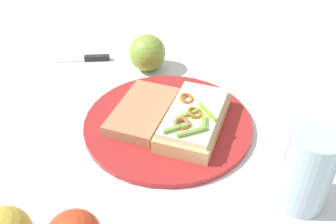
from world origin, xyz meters
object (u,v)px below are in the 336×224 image
(sandwich, at_px, (194,119))
(drinking_glass, at_px, (307,171))
(apple_0, at_px, (147,53))
(knife, at_px, (90,59))
(plate, at_px, (168,123))
(bread_slice_side, at_px, (143,111))

(sandwich, bearing_deg, drinking_glass, 62.06)
(apple_0, distance_m, knife, 0.14)
(plate, distance_m, sandwich, 0.05)
(apple_0, bearing_deg, bread_slice_side, 9.32)
(sandwich, relative_size, bread_slice_side, 1.20)
(apple_0, relative_size, knife, 0.66)
(plate, relative_size, drinking_glass, 2.38)
(sandwich, distance_m, knife, 0.34)
(bread_slice_side, height_order, drinking_glass, drinking_glass)
(apple_0, height_order, knife, apple_0)
(knife, bearing_deg, plate, 123.50)
(apple_0, bearing_deg, knife, -95.70)
(sandwich, bearing_deg, plate, -91.01)
(sandwich, distance_m, drinking_glass, 0.22)
(plate, xyz_separation_m, apple_0, (-0.19, -0.08, 0.03))
(sandwich, bearing_deg, knife, -119.01)
(bread_slice_side, relative_size, drinking_glass, 1.23)
(apple_0, relative_size, drinking_glass, 0.63)
(drinking_glass, relative_size, knife, 1.05)
(apple_0, bearing_deg, drinking_glass, 42.03)
(plate, distance_m, drinking_glass, 0.26)
(knife, bearing_deg, apple_0, 160.79)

